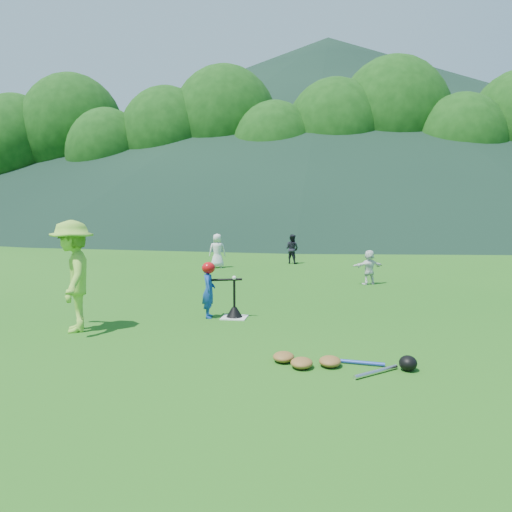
% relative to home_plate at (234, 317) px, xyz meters
% --- Properties ---
extents(ground, '(120.00, 120.00, 0.00)m').
position_rel_home_plate_xyz_m(ground, '(0.00, 0.00, -0.01)').
color(ground, '#1B5914').
rests_on(ground, ground).
extents(home_plate, '(0.45, 0.45, 0.02)m').
position_rel_home_plate_xyz_m(home_plate, '(0.00, 0.00, 0.00)').
color(home_plate, silver).
rests_on(home_plate, ground).
extents(baseball, '(0.08, 0.08, 0.08)m').
position_rel_home_plate_xyz_m(baseball, '(0.00, 0.00, 0.73)').
color(baseball, white).
rests_on(baseball, batting_tee).
extents(batter_child, '(0.31, 0.40, 1.00)m').
position_rel_home_plate_xyz_m(batter_child, '(-0.47, -0.03, 0.49)').
color(batter_child, '#153E95').
rests_on(batter_child, ground).
extents(adult_coach, '(1.11, 1.34, 1.81)m').
position_rel_home_plate_xyz_m(adult_coach, '(-2.38, -1.36, 0.89)').
color(adult_coach, '#84C339').
rests_on(adult_coach, ground).
extents(fielder_a, '(0.64, 0.49, 1.15)m').
position_rel_home_plate_xyz_m(fielder_a, '(-2.12, 7.50, 0.56)').
color(fielder_a, silver).
rests_on(fielder_a, ground).
extents(fielder_b, '(0.64, 0.58, 1.06)m').
position_rel_home_plate_xyz_m(fielder_b, '(0.25, 9.20, 0.52)').
color(fielder_b, black).
rests_on(fielder_b, ground).
extents(fielder_d, '(0.88, 0.61, 0.91)m').
position_rel_home_plate_xyz_m(fielder_d, '(2.68, 4.53, 0.44)').
color(fielder_d, white).
rests_on(fielder_d, ground).
extents(batting_tee, '(0.30, 0.30, 0.68)m').
position_rel_home_plate_xyz_m(batting_tee, '(0.00, 0.00, 0.12)').
color(batting_tee, black).
rests_on(batting_tee, home_plate).
extents(batter_gear, '(0.73, 0.26, 0.36)m').
position_rel_home_plate_xyz_m(batter_gear, '(-0.44, -0.03, 0.89)').
color(batter_gear, '#B90C0F').
rests_on(batter_gear, ground).
extents(equipment_pile, '(1.80, 0.75, 0.19)m').
position_rel_home_plate_xyz_m(equipment_pile, '(1.76, -2.57, 0.06)').
color(equipment_pile, olive).
rests_on(equipment_pile, ground).
extents(outfield_fence, '(70.07, 0.08, 1.33)m').
position_rel_home_plate_xyz_m(outfield_fence, '(0.00, 28.00, 0.69)').
color(outfield_fence, gray).
rests_on(outfield_fence, ground).
extents(tree_line, '(70.04, 11.40, 14.82)m').
position_rel_home_plate_xyz_m(tree_line, '(0.20, 33.83, 8.20)').
color(tree_line, '#382314').
rests_on(tree_line, ground).
extents(distant_hills, '(155.00, 140.00, 32.00)m').
position_rel_home_plate_xyz_m(distant_hills, '(-7.63, 81.81, 14.97)').
color(distant_hills, black).
rests_on(distant_hills, ground).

